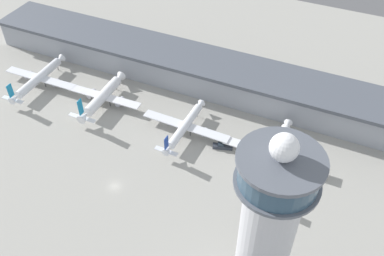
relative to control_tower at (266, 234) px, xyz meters
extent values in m
plane|color=#9E9B93|center=(-59.40, 18.81, -32.75)|extent=(1000.00, 1000.00, 0.00)
cube|color=#9399A3|center=(-59.40, 88.81, -26.49)|extent=(207.40, 22.00, 12.52)
cube|color=#4C515B|center=(-59.40, 88.81, -19.43)|extent=(207.40, 25.00, 1.60)
cylinder|color=#BCBCC1|center=(0.00, 0.00, -6.70)|extent=(13.44, 13.44, 52.10)
cylinder|color=#565B66|center=(0.00, 0.00, 19.76)|extent=(18.77, 18.77, 0.80)
cylinder|color=#334C60|center=(0.00, 0.00, 23.15)|extent=(17.27, 17.27, 6.00)
cylinder|color=#565B66|center=(0.00, 0.00, 26.65)|extent=(18.77, 18.77, 1.00)
sphere|color=white|center=(0.00, 0.00, 30.18)|extent=(6.06, 6.06, 6.06)
cylinder|color=silver|center=(-123.26, 56.78, -28.27)|extent=(4.36, 28.91, 3.82)
cone|color=silver|center=(-123.56, 72.91, -28.27)|extent=(3.88, 3.51, 3.82)
cone|color=silver|center=(-122.94, 40.07, -28.27)|extent=(3.52, 4.65, 3.44)
cube|color=silver|center=(-123.27, 57.35, -28.94)|extent=(37.10, 5.10, 0.44)
cylinder|color=#A8A8B2|center=(-131.06, 58.21, -30.10)|extent=(2.18, 4.24, 2.10)
cylinder|color=#A8A8B2|center=(-115.51, 58.50, -30.10)|extent=(2.18, 4.24, 2.10)
cube|color=#197FB2|center=(-122.93, 39.15, -23.31)|extent=(0.35, 2.81, 6.11)
cube|color=silver|center=(-122.92, 38.75, -27.89)|extent=(10.73, 2.20, 0.24)
cylinder|color=black|center=(-123.51, 69.99, -31.47)|extent=(0.28, 0.28, 2.57)
cylinder|color=black|center=(-120.58, 56.60, -31.47)|extent=(0.28, 0.28, 2.57)
cylinder|color=black|center=(-125.93, 56.50, -31.47)|extent=(0.28, 0.28, 2.57)
cylinder|color=white|center=(-88.73, 57.50, -28.24)|extent=(5.10, 24.38, 4.50)
cone|color=white|center=(-89.07, 71.67, -28.24)|extent=(4.60, 4.16, 4.50)
cone|color=white|center=(-88.36, 42.67, -28.24)|extent=(4.18, 5.50, 4.05)
cube|color=white|center=(-88.74, 57.99, -29.03)|extent=(35.28, 5.26, 0.44)
cylinder|color=#A8A8B2|center=(-96.15, 58.81, -30.39)|extent=(2.60, 5.01, 2.48)
cylinder|color=#A8A8B2|center=(-81.38, 59.17, -30.39)|extent=(2.60, 5.01, 2.48)
cube|color=#197FB2|center=(-88.33, 41.59, -22.39)|extent=(0.37, 2.81, 7.20)
cube|color=white|center=(-88.32, 41.19, -27.79)|extent=(12.65, 2.31, 0.24)
cylinder|color=black|center=(-88.99, 68.44, -31.62)|extent=(0.28, 0.28, 2.26)
cylinder|color=black|center=(-85.57, 57.27, -31.62)|extent=(0.28, 0.28, 2.26)
cylinder|color=black|center=(-91.87, 57.11, -31.62)|extent=(0.28, 0.28, 2.26)
cylinder|color=silver|center=(-47.63, 54.93, -28.37)|extent=(4.03, 26.15, 3.42)
cone|color=silver|center=(-47.29, 69.50, -28.37)|extent=(3.49, 3.16, 3.42)
cone|color=silver|center=(-47.99, 39.84, -28.37)|extent=(3.17, 4.18, 3.08)
cube|color=silver|center=(-47.62, 55.45, -28.97)|extent=(38.01, 5.29, 0.44)
cylinder|color=#A8A8B2|center=(-55.56, 56.64, -30.01)|extent=(1.97, 3.81, 1.88)
cylinder|color=#A8A8B2|center=(-39.64, 56.26, -30.01)|extent=(1.97, 3.81, 1.88)
cube|color=navy|center=(-48.01, 39.02, -23.93)|extent=(0.37, 2.81, 5.47)
cube|color=silver|center=(-48.02, 38.62, -28.03)|extent=(9.62, 2.22, 0.24)
cylinder|color=black|center=(-47.36, 66.76, -31.42)|extent=(0.28, 0.28, 2.67)
cylinder|color=black|center=(-45.25, 54.59, -31.42)|extent=(0.28, 0.28, 2.67)
cylinder|color=black|center=(-50.03, 54.71, -31.42)|extent=(0.28, 0.28, 2.67)
cylinder|color=white|center=(-9.91, 54.38, -28.82)|extent=(3.86, 33.59, 3.78)
cone|color=white|center=(-9.87, 72.87, -28.82)|extent=(3.79, 3.41, 3.78)
cone|color=white|center=(-9.96, 35.32, -28.82)|extent=(3.41, 4.54, 3.40)
cube|color=white|center=(-9.91, 55.05, -29.48)|extent=(41.13, 4.51, 0.44)
cylinder|color=#A8A8B2|center=(-18.54, 56.07, -30.62)|extent=(2.09, 4.16, 2.08)
cylinder|color=#A8A8B2|center=(-1.27, 56.03, -30.62)|extent=(2.09, 4.16, 2.08)
cube|color=navy|center=(-9.96, 34.42, -23.91)|extent=(0.31, 2.80, 6.04)
cube|color=white|center=(-9.97, 34.02, -28.44)|extent=(10.58, 2.03, 0.24)
cylinder|color=black|center=(-9.87, 69.97, -31.73)|extent=(0.28, 0.28, 2.04)
cylinder|color=black|center=(-7.27, 54.25, -31.73)|extent=(0.28, 0.28, 2.04)
cylinder|color=black|center=(-12.56, 54.26, -31.73)|extent=(0.28, 0.28, 2.04)
cube|color=black|center=(-30.45, 53.44, -32.69)|extent=(7.03, 4.09, 0.12)
cube|color=#2D333D|center=(-30.45, 53.44, -32.00)|extent=(8.28, 4.55, 1.50)
cube|color=#232D38|center=(-31.21, 53.21, -30.63)|extent=(2.88, 2.66, 1.23)
cube|color=black|center=(-4.35, 51.20, -32.69)|extent=(2.34, 4.74, 0.12)
cube|color=gold|center=(-4.35, 51.20, -31.99)|extent=(2.48, 5.63, 1.51)
cube|color=#232D38|center=(-4.37, 50.65, -30.62)|extent=(2.02, 1.75, 1.24)
camera|label=1|loc=(7.53, -60.55, 89.92)|focal=40.00mm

